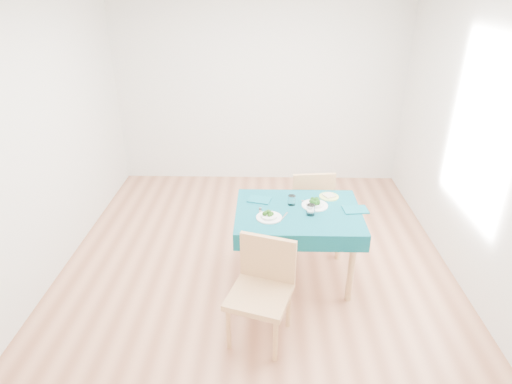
{
  "coord_description": "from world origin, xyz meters",
  "views": [
    {
      "loc": [
        0.08,
        -3.68,
        2.66
      ],
      "look_at": [
        0.0,
        0.0,
        0.85
      ],
      "focal_mm": 30.0,
      "sensor_mm": 36.0,
      "label": 1
    }
  ],
  "objects_px": {
    "chair_near": "(260,280)",
    "table": "(297,245)",
    "bowl_far": "(315,202)",
    "chair_far": "(309,189)",
    "bowl_near": "(269,215)",
    "side_plate": "(329,197)"
  },
  "relations": [
    {
      "from": "table",
      "to": "bowl_near",
      "type": "height_order",
      "value": "bowl_near"
    },
    {
      "from": "bowl_near",
      "to": "bowl_far",
      "type": "distance_m",
      "value": 0.5
    },
    {
      "from": "bowl_near",
      "to": "bowl_far",
      "type": "height_order",
      "value": "bowl_far"
    },
    {
      "from": "chair_near",
      "to": "bowl_near",
      "type": "relative_size",
      "value": 5.04
    },
    {
      "from": "table",
      "to": "bowl_far",
      "type": "bearing_deg",
      "value": 29.93
    },
    {
      "from": "chair_near",
      "to": "table",
      "type": "bearing_deg",
      "value": 84.36
    },
    {
      "from": "chair_near",
      "to": "bowl_far",
      "type": "bearing_deg",
      "value": 78.19
    },
    {
      "from": "chair_far",
      "to": "bowl_near",
      "type": "bearing_deg",
      "value": 58.73
    },
    {
      "from": "chair_near",
      "to": "side_plate",
      "type": "bearing_deg",
      "value": 76.19
    },
    {
      "from": "table",
      "to": "chair_far",
      "type": "bearing_deg",
      "value": 77.42
    },
    {
      "from": "bowl_near",
      "to": "bowl_far",
      "type": "relative_size",
      "value": 0.93
    },
    {
      "from": "table",
      "to": "bowl_near",
      "type": "distance_m",
      "value": 0.52
    },
    {
      "from": "side_plate",
      "to": "chair_near",
      "type": "bearing_deg",
      "value": -121.3
    },
    {
      "from": "side_plate",
      "to": "bowl_near",
      "type": "bearing_deg",
      "value": -143.91
    },
    {
      "from": "table",
      "to": "bowl_far",
      "type": "distance_m",
      "value": 0.46
    },
    {
      "from": "table",
      "to": "side_plate",
      "type": "xyz_separation_m",
      "value": [
        0.32,
        0.28,
        0.38
      ]
    },
    {
      "from": "bowl_far",
      "to": "chair_far",
      "type": "bearing_deg",
      "value": 87.95
    },
    {
      "from": "table",
      "to": "chair_near",
      "type": "bearing_deg",
      "value": -113.14
    },
    {
      "from": "chair_near",
      "to": "bowl_far",
      "type": "xyz_separation_m",
      "value": [
        0.51,
        0.91,
        0.21
      ]
    },
    {
      "from": "table",
      "to": "chair_far",
      "type": "relative_size",
      "value": 1.01
    },
    {
      "from": "bowl_far",
      "to": "side_plate",
      "type": "relative_size",
      "value": 1.3
    },
    {
      "from": "bowl_near",
      "to": "bowl_far",
      "type": "xyz_separation_m",
      "value": [
        0.43,
        0.24,
        0.0
      ]
    }
  ]
}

